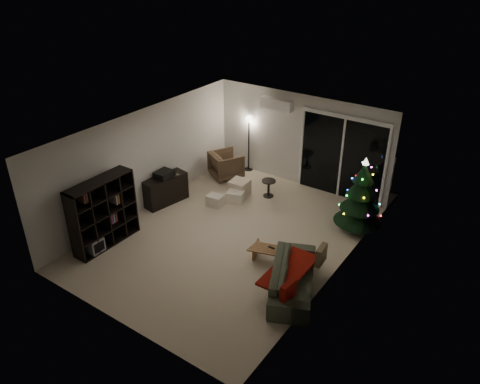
# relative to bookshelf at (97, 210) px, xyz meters

# --- Properties ---
(room) EXTENTS (6.50, 7.51, 2.60)m
(room) POSITION_rel_bookshelf_xyz_m (2.71, 3.20, 0.24)
(room) COLOR beige
(room) RESTS_ON ground
(bookshelf) EXTENTS (1.00, 1.58, 1.55)m
(bookshelf) POSITION_rel_bookshelf_xyz_m (0.00, 0.00, 0.00)
(bookshelf) COLOR black
(bookshelf) RESTS_ON floor
(media_cabinet) EXTENTS (0.64, 1.21, 0.72)m
(media_cabinet) POSITION_rel_bookshelf_xyz_m (0.00, 2.09, -0.42)
(media_cabinet) COLOR black
(media_cabinet) RESTS_ON floor
(stereo) EXTENTS (0.37, 0.43, 0.15)m
(stereo) POSITION_rel_bookshelf_xyz_m (0.00, 2.09, 0.02)
(stereo) COLOR black
(stereo) RESTS_ON media_cabinet
(armchair) EXTENTS (1.09, 1.10, 0.74)m
(armchair) POSITION_rel_bookshelf_xyz_m (0.41, 4.14, -0.41)
(armchair) COLOR brown
(armchair) RESTS_ON floor
(ottoman) EXTENTS (0.49, 0.49, 0.42)m
(ottoman) POSITION_rel_bookshelf_xyz_m (1.33, 3.47, -0.57)
(ottoman) COLOR beige
(ottoman) RESTS_ON floor
(cardboard_box_a) EXTENTS (0.42, 0.34, 0.28)m
(cardboard_box_a) POSITION_rel_bookshelf_xyz_m (1.13, 2.68, -0.64)
(cardboard_box_a) COLOR beige
(cardboard_box_a) RESTS_ON floor
(cardboard_box_b) EXTENTS (0.49, 0.42, 0.29)m
(cardboard_box_b) POSITION_rel_bookshelf_xyz_m (1.45, 3.11, -0.63)
(cardboard_box_b) COLOR beige
(cardboard_box_b) RESTS_ON floor
(side_table) EXTENTS (0.40, 0.40, 0.46)m
(side_table) POSITION_rel_bookshelf_xyz_m (1.98, 3.85, -0.55)
(side_table) COLOR black
(side_table) RESTS_ON floor
(floor_lamp) EXTENTS (0.25, 0.25, 1.58)m
(floor_lamp) POSITION_rel_bookshelf_xyz_m (0.66, 4.89, 0.01)
(floor_lamp) COLOR black
(floor_lamp) RESTS_ON floor
(sofa) EXTENTS (1.49, 2.09, 0.57)m
(sofa) POSITION_rel_bookshelf_xyz_m (4.30, 0.95, -0.49)
(sofa) COLOR #4E5540
(sofa) RESTS_ON floor
(sofa_throw) EXTENTS (0.61, 1.41, 0.05)m
(sofa_throw) POSITION_rel_bookshelf_xyz_m (4.20, 0.95, -0.36)
(sofa_throw) COLOR maroon
(sofa_throw) RESTS_ON sofa
(cushion_a) EXTENTS (0.14, 0.38, 0.38)m
(cushion_a) POSITION_rel_bookshelf_xyz_m (4.55, 1.60, -0.26)
(cushion_a) COLOR #836B52
(cushion_a) RESTS_ON sofa
(cushion_b) EXTENTS (0.14, 0.38, 0.38)m
(cushion_b) POSITION_rel_bookshelf_xyz_m (4.55, 0.30, -0.26)
(cushion_b) COLOR maroon
(cushion_b) RESTS_ON sofa
(coffee_table) EXTENTS (1.19, 0.70, 0.35)m
(coffee_table) POSITION_rel_bookshelf_xyz_m (3.67, 1.46, -0.60)
(coffee_table) COLOR #9F6337
(coffee_table) RESTS_ON floor
(remote_a) EXTENTS (0.14, 0.04, 0.02)m
(remote_a) POSITION_rel_bookshelf_xyz_m (3.52, 1.46, -0.41)
(remote_a) COLOR black
(remote_a) RESTS_ON coffee_table
(remote_b) EXTENTS (0.14, 0.08, 0.02)m
(remote_b) POSITION_rel_bookshelf_xyz_m (3.77, 1.51, -0.41)
(remote_b) COLOR slate
(remote_b) RESTS_ON coffee_table
(christmas_tree) EXTENTS (1.26, 1.26, 1.79)m
(christmas_tree) POSITION_rel_bookshelf_xyz_m (4.49, 3.68, 0.12)
(christmas_tree) COLOR #123318
(christmas_tree) RESTS_ON floor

